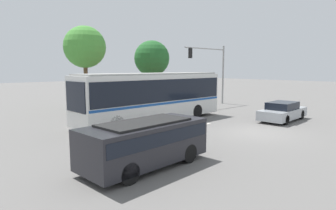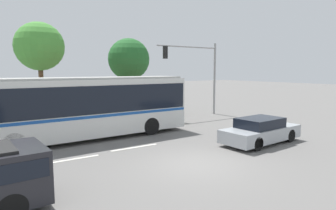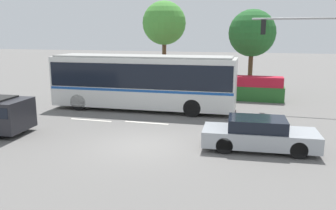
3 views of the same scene
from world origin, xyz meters
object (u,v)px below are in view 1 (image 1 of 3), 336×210
(suv_left_lane, at_px, (145,140))
(traffic_light_pole, at_px, (213,65))
(street_tree_left, at_px, (85,47))
(sedan_foreground, at_px, (283,112))
(street_tree_centre, at_px, (152,59))
(city_bus, at_px, (153,94))

(suv_left_lane, height_order, traffic_light_pole, traffic_light_pole)
(street_tree_left, bearing_deg, sedan_foreground, -60.07)
(suv_left_lane, relative_size, street_tree_centre, 0.79)
(traffic_light_pole, bearing_deg, sedan_foreground, 69.79)
(city_bus, relative_size, suv_left_lane, 2.23)
(street_tree_left, relative_size, street_tree_centre, 1.12)
(suv_left_lane, bearing_deg, street_tree_left, 67.41)
(street_tree_left, bearing_deg, traffic_light_pole, -23.67)
(street_tree_centre, bearing_deg, sedan_foreground, -86.20)
(city_bus, height_order, traffic_light_pole, traffic_light_pole)
(sedan_foreground, xyz_separation_m, suv_left_lane, (-12.84, -0.98, 0.38))
(suv_left_lane, height_order, street_tree_centre, street_tree_centre)
(suv_left_lane, xyz_separation_m, street_tree_centre, (11.95, 14.28, 3.58))
(city_bus, relative_size, street_tree_centre, 1.76)
(street_tree_left, distance_m, street_tree_centre, 7.03)
(city_bus, xyz_separation_m, street_tree_centre, (6.06, 7.55, 2.70))
(city_bus, bearing_deg, traffic_light_pole, -165.17)
(city_bus, distance_m, street_tree_centre, 10.05)
(sedan_foreground, bearing_deg, traffic_light_pole, 65.94)
(suv_left_lane, distance_m, street_tree_left, 16.06)
(sedan_foreground, distance_m, street_tree_centre, 13.90)
(sedan_foreground, height_order, street_tree_left, street_tree_left)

